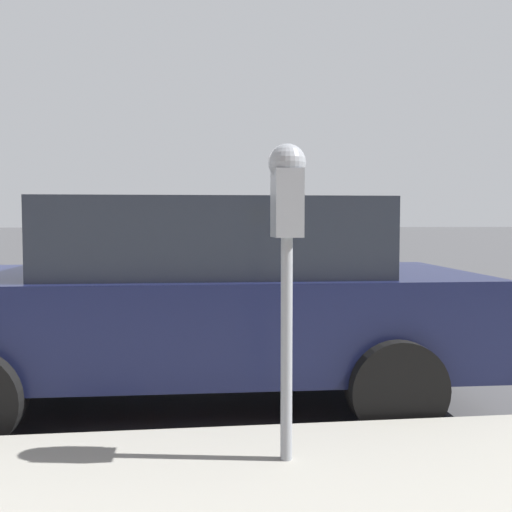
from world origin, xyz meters
The scene contains 3 objects.
ground_plane centered at (0.00, 0.00, 0.00)m, with size 220.00×220.00×0.00m, color #424244.
parking_meter centered at (-2.73, -0.80, 1.41)m, with size 0.21×0.19×1.61m.
car_navy centered at (-1.10, -0.39, 0.82)m, with size 2.12×4.32×1.56m.
Camera 1 is at (-5.70, -0.29, 1.40)m, focal length 42.00 mm.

